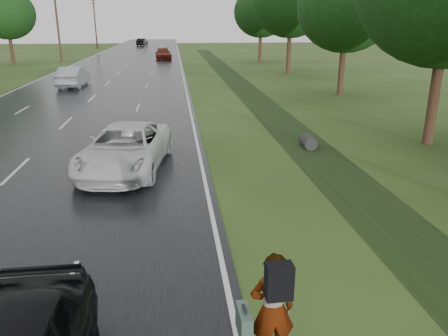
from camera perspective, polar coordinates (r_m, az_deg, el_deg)
The scene contains 16 objects.
road at distance 53.31m, azimuth -13.04°, elevation 12.54°, with size 14.00×180.00×0.04m, color black.
edge_stripe_east at distance 52.99m, azimuth -5.59°, elevation 12.91°, with size 0.12×180.00×0.01m, color silver.
edge_stripe_west at distance 54.46m, azimuth -20.26°, elevation 12.03°, with size 0.12×180.00×0.01m, color silver.
center_line at distance 53.31m, azimuth -13.04°, elevation 12.56°, with size 0.12×180.00×0.01m, color silver.
drainage_ditch at distance 27.53m, azimuth 5.58°, elevation 7.70°, with size 2.20×120.00×0.56m.
utility_pole_far at distance 64.51m, azimuth -20.95°, elevation 17.42°, with size 1.60×0.26×10.00m.
utility_pole_distant at distance 93.95m, azimuth -16.50°, elevation 17.85°, with size 1.60×0.26×10.00m.
tree_east_c at distance 34.08m, azimuth 15.74°, elevation 19.52°, with size 7.00×7.00×9.29m.
tree_east_d at distance 47.32m, azimuth 8.76°, elevation 20.74°, with size 8.00×8.00×10.76m.
tree_east_f at distance 60.88m, azimuth 4.86°, elevation 19.61°, with size 7.20×7.20×9.62m.
tree_west_f at distance 64.15m, azimuth -26.56°, elevation 17.57°, with size 7.00×7.00×9.29m.
pedestrian at distance 7.05m, azimuth 6.15°, elevation -17.82°, with size 0.89×0.78×1.95m.
white_pickup at distance 16.17m, azimuth -12.77°, elevation 2.54°, with size 2.66×5.77×1.60m, color silver.
silver_sedan at distance 39.12m, azimuth -19.10°, elevation 11.23°, with size 1.74×4.99×1.65m, color #93969B.
far_car_red at distance 65.45m, azimuth -7.93°, elevation 14.55°, with size 2.15×5.28×1.53m, color maroon.
far_car_dark at distance 104.28m, azimuth -10.64°, elevation 15.86°, with size 1.68×4.83×1.59m, color black.
Camera 1 is at (5.82, -7.74, 5.18)m, focal length 35.00 mm.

